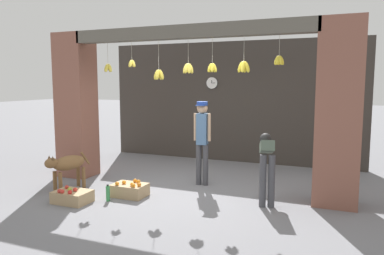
# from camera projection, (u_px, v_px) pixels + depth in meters

# --- Properties ---
(ground_plane) EXTENTS (60.00, 60.00, 0.00)m
(ground_plane) POSITION_uv_depth(u_px,v_px,m) (183.00, 192.00, 6.94)
(ground_plane) COLOR slate
(shop_back_wall) EXTENTS (6.55, 0.12, 3.04)m
(shop_back_wall) POSITION_uv_depth(u_px,v_px,m) (230.00, 102.00, 9.53)
(shop_back_wall) COLOR #38332D
(shop_back_wall) RESTS_ON ground_plane
(shop_pillar_left) EXTENTS (0.70, 0.60, 3.04)m
(shop_pillar_left) POSITION_uv_depth(u_px,v_px,m) (76.00, 106.00, 8.02)
(shop_pillar_left) COLOR brown
(shop_pillar_left) RESTS_ON ground_plane
(shop_pillar_right) EXTENTS (0.70, 0.60, 3.04)m
(shop_pillar_right) POSITION_uv_depth(u_px,v_px,m) (339.00, 114.00, 6.04)
(shop_pillar_right) COLOR brown
(shop_pillar_right) RESTS_ON ground_plane
(storefront_awning) EXTENTS (4.65, 0.26, 0.98)m
(storefront_awning) POSITION_uv_depth(u_px,v_px,m) (186.00, 35.00, 6.70)
(storefront_awning) COLOR #5B564C
(dog) EXTENTS (0.42, 0.98, 0.72)m
(dog) POSITION_uv_depth(u_px,v_px,m) (67.00, 165.00, 6.98)
(dog) COLOR brown
(dog) RESTS_ON ground_plane
(shopkeeper) EXTENTS (0.34, 0.27, 1.65)m
(shopkeeper) POSITION_uv_depth(u_px,v_px,m) (202.00, 136.00, 7.30)
(shopkeeper) COLOR #424247
(shopkeeper) RESTS_ON ground_plane
(worker_stooping) EXTENTS (0.40, 0.85, 1.12)m
(worker_stooping) POSITION_uv_depth(u_px,v_px,m) (267.00, 159.00, 6.26)
(worker_stooping) COLOR #424247
(worker_stooping) RESTS_ON ground_plane
(fruit_crate_oranges) EXTENTS (0.60, 0.43, 0.29)m
(fruit_crate_oranges) POSITION_uv_depth(u_px,v_px,m) (130.00, 190.00, 6.67)
(fruit_crate_oranges) COLOR tan
(fruit_crate_oranges) RESTS_ON ground_plane
(fruit_crate_apples) EXTENTS (0.60, 0.43, 0.27)m
(fruit_crate_apples) POSITION_uv_depth(u_px,v_px,m) (72.00, 196.00, 6.31)
(fruit_crate_apples) COLOR tan
(fruit_crate_apples) RESTS_ON ground_plane
(water_bottle) EXTENTS (0.07, 0.07, 0.29)m
(water_bottle) POSITION_uv_depth(u_px,v_px,m) (108.00, 193.00, 6.38)
(water_bottle) COLOR #38934C
(water_bottle) RESTS_ON ground_plane
(wall_clock) EXTENTS (0.31, 0.03, 0.31)m
(wall_clock) POSITION_uv_depth(u_px,v_px,m) (212.00, 83.00, 9.58)
(wall_clock) COLOR black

